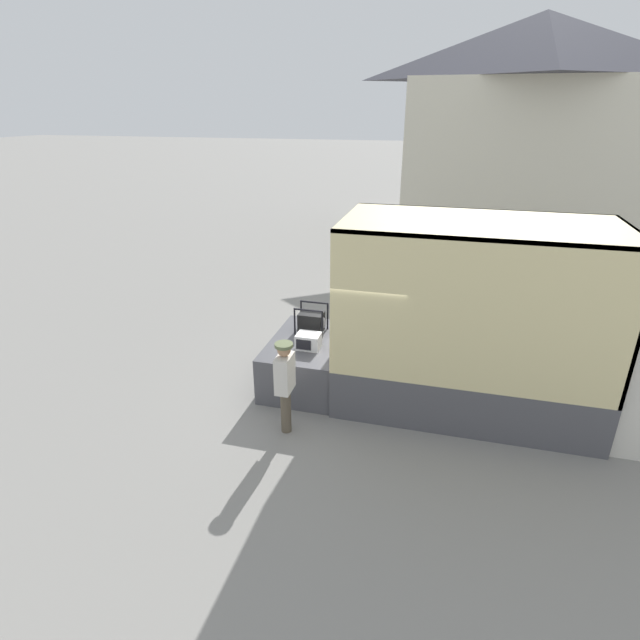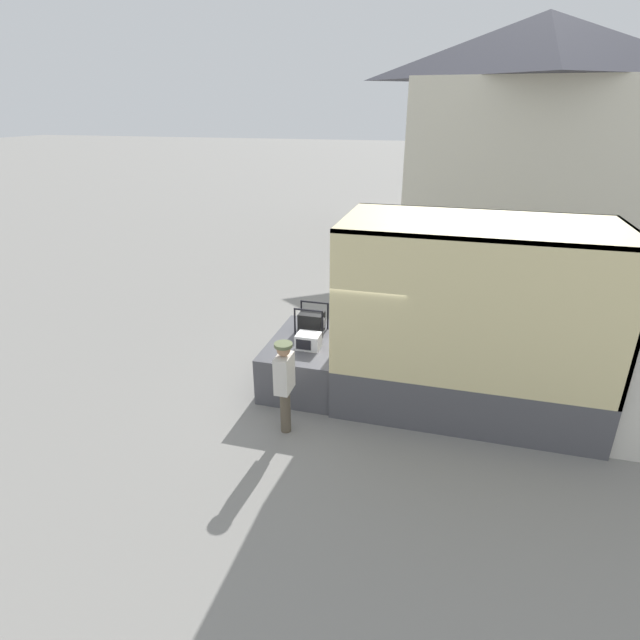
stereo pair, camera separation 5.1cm
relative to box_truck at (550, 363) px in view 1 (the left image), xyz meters
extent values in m
plane|color=gray|center=(-3.75, 0.00, -1.03)|extent=(160.00, 160.00, 0.00)
cube|color=#4C4C51|center=(-1.43, 0.00, -0.56)|extent=(4.63, 2.39, 0.93)
cube|color=beige|center=(-1.43, 1.16, 1.17)|extent=(4.63, 0.06, 2.54)
cube|color=beige|center=(-1.43, -1.16, 1.17)|extent=(4.63, 0.06, 2.54)
cube|color=beige|center=(0.85, 0.00, 1.17)|extent=(0.06, 2.39, 2.54)
cube|color=beige|center=(-1.43, 0.00, 2.41)|extent=(4.63, 2.39, 0.06)
cylinder|color=orange|center=(-1.31, 0.24, 0.09)|extent=(0.30, 0.30, 0.38)
cube|color=olive|center=(-1.35, 0.02, 0.07)|extent=(0.44, 0.32, 0.34)
cube|color=#4C4C51|center=(-4.48, 0.00, -0.56)|extent=(1.46, 2.27, 0.93)
cube|color=white|center=(-4.37, -0.34, 0.05)|extent=(0.46, 0.36, 0.29)
cube|color=black|center=(-4.42, -0.52, 0.05)|extent=(0.29, 0.01, 0.20)
cube|color=black|center=(-4.52, 0.41, 0.11)|extent=(0.49, 0.39, 0.42)
cylinder|color=slate|center=(-4.33, 0.41, 0.13)|extent=(0.18, 0.21, 0.21)
cylinder|color=black|center=(-4.81, 0.18, 0.19)|extent=(0.04, 0.04, 0.58)
cylinder|color=black|center=(-4.24, 0.18, 0.19)|extent=(0.04, 0.04, 0.58)
cylinder|color=black|center=(-4.81, 0.63, 0.19)|extent=(0.04, 0.04, 0.58)
cylinder|color=black|center=(-4.24, 0.63, 0.19)|extent=(0.04, 0.04, 0.58)
cylinder|color=black|center=(-4.52, 0.18, 0.47)|extent=(0.58, 0.04, 0.04)
cylinder|color=black|center=(-4.52, 0.63, 0.47)|extent=(0.58, 0.04, 0.04)
cylinder|color=brown|center=(-4.37, -1.77, -0.62)|extent=(0.18, 0.18, 0.82)
cube|color=beige|center=(-4.37, -1.77, 0.12)|extent=(0.24, 0.44, 0.65)
sphere|color=tan|center=(-4.37, -1.77, 0.55)|extent=(0.23, 0.23, 0.23)
cylinder|color=#606B47|center=(-4.37, -1.77, 0.64)|extent=(0.30, 0.30, 0.06)
cube|color=beige|center=(0.54, 12.72, 2.05)|extent=(8.72, 6.41, 6.16)
pyramid|color=#42424C|center=(0.54, 12.72, 6.21)|extent=(9.15, 6.73, 2.16)
camera|label=1|loc=(-1.93, -8.64, 4.20)|focal=28.00mm
camera|label=2|loc=(-1.88, -8.62, 4.20)|focal=28.00mm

